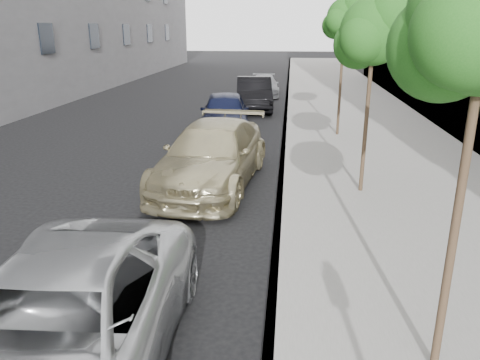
% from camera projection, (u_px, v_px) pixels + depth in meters
% --- Properties ---
extents(sidewalk, '(6.40, 72.00, 0.14)m').
position_uv_depth(sidewalk, '(341.00, 100.00, 26.88)').
color(sidewalk, gray).
rests_on(sidewalk, ground).
extents(curb, '(0.15, 72.00, 0.14)m').
position_uv_depth(curb, '(287.00, 99.00, 27.19)').
color(curb, '#9E9B93').
rests_on(curb, ground).
extents(tree_mid, '(1.85, 1.65, 4.77)m').
position_uv_depth(tree_mid, '(375.00, 31.00, 10.65)').
color(tree_mid, '#38281C').
rests_on(tree_mid, sidewalk).
extents(tree_far, '(1.65, 1.45, 5.09)m').
position_uv_depth(tree_far, '(346.00, 17.00, 16.66)').
color(tree_far, '#38281C').
rests_on(tree_far, sidewalk).
extents(minivan, '(2.84, 5.68, 1.55)m').
position_uv_depth(minivan, '(56.00, 332.00, 5.34)').
color(minivan, '#BABDC0').
rests_on(minivan, ground).
extents(suv, '(2.85, 5.85, 1.64)m').
position_uv_depth(suv, '(212.00, 155.00, 12.46)').
color(suv, tan).
rests_on(suv, ground).
extents(sedan_blue, '(2.42, 4.87, 1.60)m').
position_uv_depth(sedan_blue, '(225.00, 112.00, 18.77)').
color(sedan_blue, black).
rests_on(sedan_blue, ground).
extents(sedan_black, '(2.20, 5.09, 1.63)m').
position_uv_depth(sedan_black, '(254.00, 94.00, 23.80)').
color(sedan_black, black).
rests_on(sedan_black, ground).
extents(sedan_rear, '(2.02, 4.31, 1.22)m').
position_uv_depth(sedan_rear, '(264.00, 86.00, 28.73)').
color(sedan_rear, gray).
rests_on(sedan_rear, ground).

